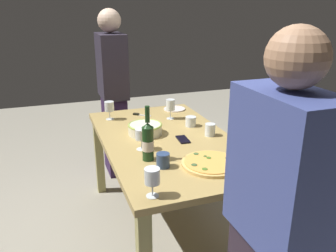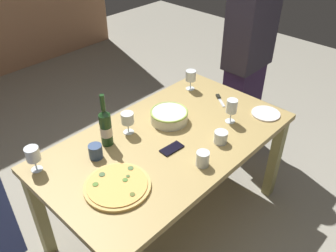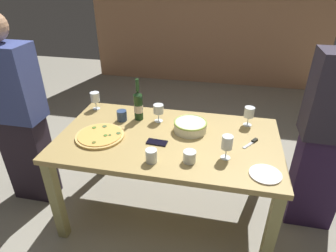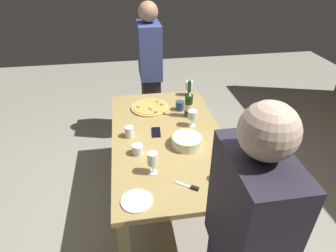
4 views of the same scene
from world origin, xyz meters
name	(u,v)px [view 2 (image 2 of 4)]	position (x,y,z in m)	size (l,w,h in m)	color
ground_plane	(168,218)	(0.00, 0.00, 0.00)	(8.00, 8.00, 0.00)	gray
dining_table	(168,150)	(0.00, 0.00, 0.66)	(1.60, 0.90, 0.75)	tan
pizza	(117,186)	(-0.49, -0.10, 0.76)	(0.35, 0.35, 0.03)	#E0B565
serving_bowl	(169,116)	(0.14, 0.13, 0.79)	(0.25, 0.25, 0.08)	silver
wine_bottle	(106,127)	(-0.29, 0.23, 0.87)	(0.07, 0.07, 0.34)	#1B3C1B
wine_glass_near_pizza	(33,155)	(-0.71, 0.33, 0.85)	(0.08, 0.08, 0.15)	white
wine_glass_by_bottle	(127,119)	(-0.12, 0.23, 0.85)	(0.08, 0.08, 0.14)	white
wine_glass_far_left	(191,76)	(0.57, 0.31, 0.86)	(0.08, 0.08, 0.15)	white
wine_glass_far_right	(232,107)	(0.42, -0.17, 0.87)	(0.07, 0.07, 0.17)	white
cup_amber	(221,137)	(0.19, -0.26, 0.79)	(0.08, 0.08, 0.08)	white
cup_ceramic	(203,159)	(-0.04, -0.31, 0.79)	(0.07, 0.07, 0.09)	white
cup_spare	(96,151)	(-0.41, 0.18, 0.79)	(0.08, 0.08, 0.09)	navy
side_plate	(266,114)	(0.66, -0.30, 0.76)	(0.19, 0.19, 0.01)	white
cell_phone	(172,149)	(-0.06, -0.09, 0.76)	(0.07, 0.14, 0.01)	black
pizza_knife	(220,99)	(0.60, 0.05, 0.76)	(0.11, 0.14, 0.02)	silver
person_guest_left	(247,63)	(1.12, 0.17, 0.82)	(0.41, 0.24, 1.62)	#2E1C3F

